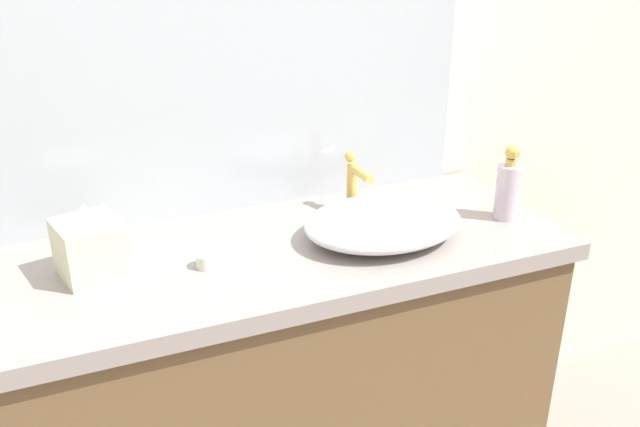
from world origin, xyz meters
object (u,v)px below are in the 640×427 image
(sink_basin, at_px, (383,222))
(tissue_box, at_px, (89,245))
(soap_dispenser, at_px, (508,188))
(candle_jar, at_px, (206,261))

(sink_basin, relative_size, tissue_box, 2.36)
(soap_dispenser, bearing_deg, sink_basin, 176.99)
(soap_dispenser, height_order, tissue_box, soap_dispenser)
(soap_dispenser, relative_size, tissue_box, 1.18)
(candle_jar, bearing_deg, tissue_box, 164.89)
(sink_basin, bearing_deg, tissue_box, 173.28)
(tissue_box, bearing_deg, soap_dispenser, -5.46)
(soap_dispenser, distance_m, candle_jar, 0.79)
(sink_basin, xyz_separation_m, candle_jar, (-0.44, 0.02, -0.03))
(sink_basin, height_order, tissue_box, tissue_box)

